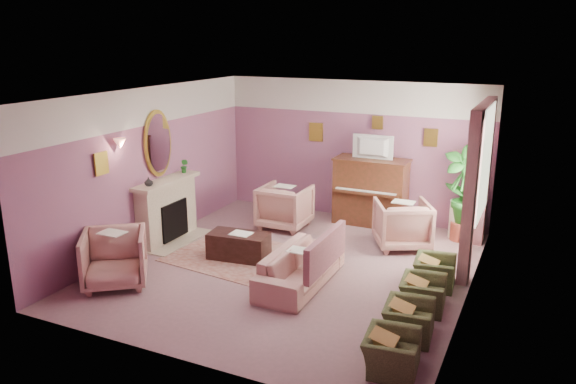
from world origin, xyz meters
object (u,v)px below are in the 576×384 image
at_px(olive_chair_d, 435,267).
at_px(side_table, 463,219).
at_px(coffee_table, 239,246).
at_px(floral_armchair_left, 285,204).
at_px(olive_chair_a, 392,346).
at_px(piano, 371,192).
at_px(floral_armchair_front, 114,256).
at_px(floral_armchair_right, 402,222).
at_px(television, 372,146).
at_px(sofa, 301,260).
at_px(olive_chair_c, 423,289).
at_px(olive_chair_b, 409,315).

relative_size(olive_chair_d, side_table, 0.97).
distance_m(coffee_table, floral_armchair_left, 1.81).
bearing_deg(olive_chair_a, side_table, 89.17).
xyz_separation_m(piano, floral_armchair_front, (-2.62, -4.41, -0.18)).
relative_size(floral_armchair_front, olive_chair_d, 1.39).
xyz_separation_m(piano, floral_armchair_right, (0.90, -1.01, -0.18)).
distance_m(piano, olive_chair_d, 2.97).
bearing_deg(piano, television, -90.00).
distance_m(sofa, side_table, 3.69).
bearing_deg(olive_chair_a, coffee_table, 146.32).
xyz_separation_m(floral_armchair_right, side_table, (0.91, 0.97, -0.12)).
bearing_deg(floral_armchair_front, sofa, 25.75).
bearing_deg(olive_chair_c, floral_armchair_right, 111.00).
bearing_deg(coffee_table, olive_chair_c, -8.70).
bearing_deg(side_table, olive_chair_c, -91.26).
bearing_deg(olive_chair_c, television, 118.92).
relative_size(piano, floral_armchair_front, 1.49).
xyz_separation_m(floral_armchair_front, olive_chair_b, (4.36, 0.39, -0.18)).
bearing_deg(floral_armchair_left, olive_chair_d, -24.59).
height_order(television, olive_chair_d, television).
distance_m(olive_chair_b, olive_chair_d, 1.64).
height_order(sofa, olive_chair_d, sofa).
distance_m(sofa, olive_chair_d, 2.02).
height_order(olive_chair_b, side_table, side_table).
relative_size(coffee_table, sofa, 0.53).
bearing_deg(olive_chair_c, sofa, 179.76).
height_order(floral_armchair_right, olive_chair_d, floral_armchair_right).
relative_size(floral_armchair_front, olive_chair_c, 1.39).
distance_m(floral_armchair_left, olive_chair_d, 3.51).
bearing_deg(side_table, sofa, -121.22).
bearing_deg(olive_chair_b, olive_chair_a, -90.00).
bearing_deg(coffee_table, olive_chair_d, 5.92).
bearing_deg(olive_chair_a, floral_armchair_front, 174.30).
distance_m(coffee_table, side_table, 4.22).
bearing_deg(floral_armchair_front, coffee_table, 55.54).
bearing_deg(side_table, piano, 178.74).
xyz_separation_m(floral_armchair_right, olive_chair_d, (0.84, -1.38, -0.18)).
xyz_separation_m(television, coffee_table, (-1.45, -2.66, -1.38)).
distance_m(sofa, olive_chair_a, 2.47).
bearing_deg(television, olive_chair_b, -66.33).
distance_m(olive_chair_c, side_table, 3.16).
height_order(piano, olive_chair_d, piano).
bearing_deg(floral_armchair_front, olive_chair_b, 5.05).
bearing_deg(coffee_table, olive_chair_b, -22.28).
height_order(coffee_table, olive_chair_c, olive_chair_c).
xyz_separation_m(coffee_table, side_table, (3.26, 2.67, 0.12)).
xyz_separation_m(olive_chair_a, olive_chair_c, (0.00, 1.64, 0.00)).
relative_size(television, floral_armchair_left, 0.85).
distance_m(piano, television, 0.95).
xyz_separation_m(olive_chair_b, olive_chair_d, (0.00, 1.64, 0.00)).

